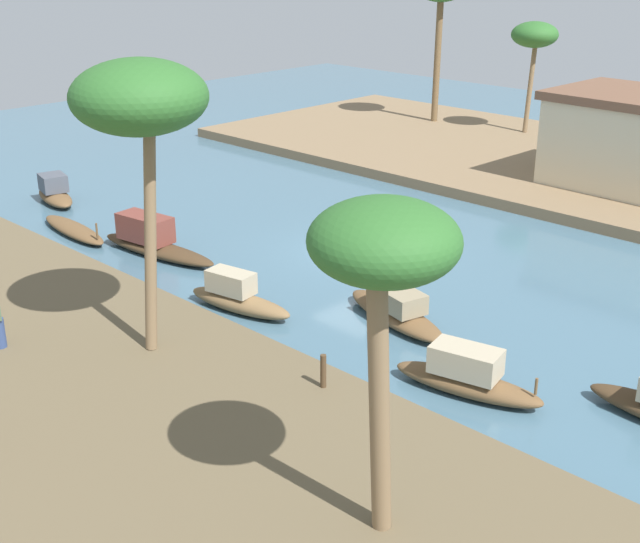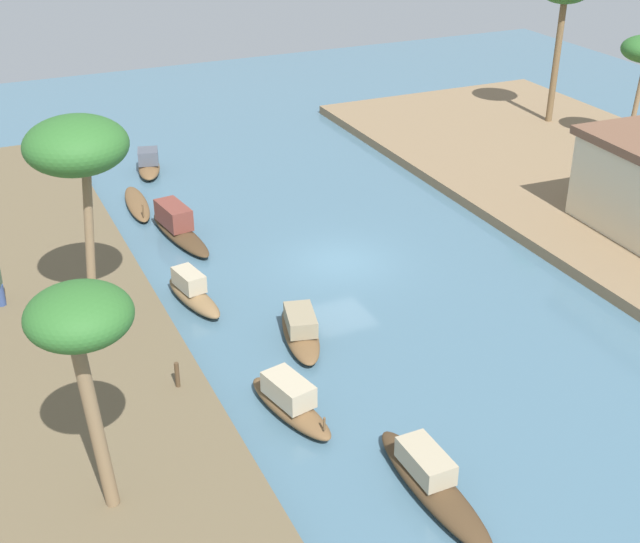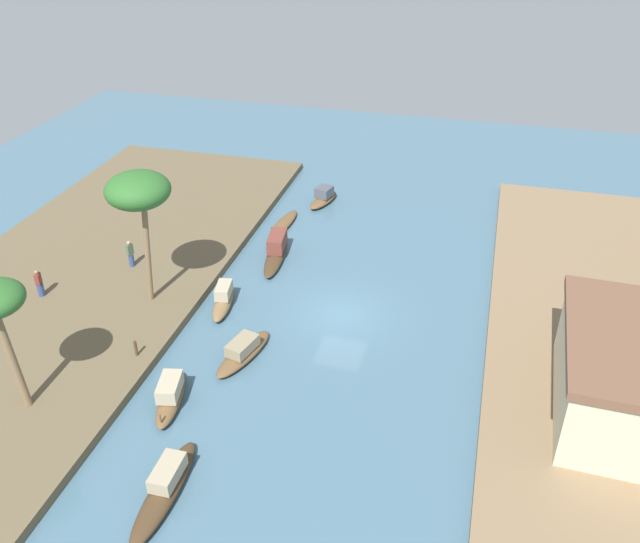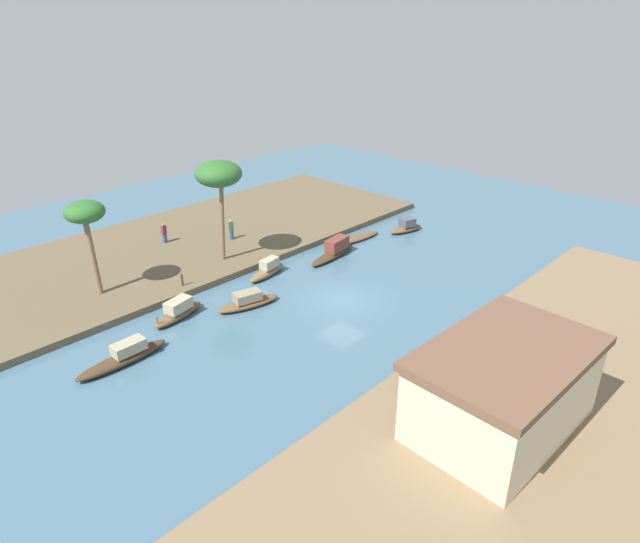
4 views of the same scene
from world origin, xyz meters
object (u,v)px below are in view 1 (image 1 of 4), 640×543
Objects in this scene: sampan_downstream_large at (237,297)px; mooring_post at (323,371)px; palm_tree_left_near at (140,101)px; sampan_near_left_bank at (55,192)px; sampan_upstream_small at (467,376)px; sampan_with_tall_canopy at (74,230)px; sampan_with_red_awning at (396,310)px; palm_tree_left_far at (384,254)px; palm_tree_right_tall at (535,37)px; sampan_midstream at (153,241)px.

mooring_post reaches higher than sampan_downstream_large.
sampan_near_left_bank is at bearing 159.69° from palm_tree_left_near.
sampan_upstream_small is 7.60m from sampan_downstream_large.
palm_tree_left_near reaches higher than sampan_downstream_large.
sampan_with_tall_canopy is at bearing 168.69° from sampan_upstream_small.
sampan_with_tall_canopy is 13.50m from sampan_with_red_awning.
palm_tree_left_far is at bearing -2.52° from sampan_near_left_bank.
sampan_with_red_awning is (-3.75, 1.94, -0.08)m from sampan_upstream_small.
sampan_downstream_large is 9.48m from sampan_with_tall_canopy.
palm_tree_left_far is (9.66, -5.13, 5.19)m from sampan_downstream_large.
palm_tree_left_far is (4.18, -3.02, 4.75)m from mooring_post.
palm_tree_left_far is at bearing -62.99° from palm_tree_right_tall.
palm_tree_left_far is 34.21m from palm_tree_right_tall.
palm_tree_right_tall is at bearing 106.16° from sampan_upstream_small.
sampan_upstream_small is at bearing 31.86° from palm_tree_left_near.
sampan_with_tall_canopy is at bearing -98.18° from palm_tree_right_tall.
sampan_downstream_large is 4.41× the size of mooring_post.
sampan_with_red_awning is 0.74× the size of palm_tree_right_tall.
sampan_upstream_small is 4.22m from sampan_with_red_awning.
mooring_post reaches higher than sampan_near_left_bank.
mooring_post is at bearing 144.18° from palm_tree_left_far.
sampan_upstream_small is at bearing -5.72° from sampan_downstream_large.
palm_tree_left_far is (2.08, -5.74, 5.16)m from sampan_upstream_small.
sampan_upstream_small is 0.63× the size of palm_tree_left_far.
sampan_with_tall_canopy is 0.72× the size of palm_tree_left_far.
sampan_midstream is 9.62m from sampan_with_red_awning.
sampan_midstream is 1.54× the size of sampan_near_left_bank.
sampan_midstream is 0.86× the size of palm_tree_left_far.
palm_tree_right_tall is at bearing 127.31° from sampan_with_red_awning.
sampan_midstream is 10.16m from palm_tree_left_near.
palm_tree_left_far is (23.29, -7.05, 5.20)m from sampan_near_left_bank.
palm_tree_left_far reaches higher than palm_tree_right_tall.
sampan_midstream is 1.43× the size of sampan_downstream_large.
sampan_with_tall_canopy is 4.46m from sampan_near_left_bank.
palm_tree_left_far is (19.14, -5.42, 5.43)m from sampan_with_tall_canopy.
palm_tree_right_tall is (7.75, 23.43, 4.96)m from sampan_near_left_bank.
sampan_with_red_awning is 9.18m from palm_tree_left_near.
sampan_near_left_bank is 0.80× the size of sampan_with_red_awning.
sampan_with_red_awning is 0.69× the size of palm_tree_left_far.
sampan_downstream_large is 0.64× the size of palm_tree_right_tall.
sampan_midstream is at bearing -156.97° from sampan_with_red_awning.
mooring_post is at bearing 17.02° from palm_tree_left_near.
sampan_upstream_small is (13.25, -0.47, -0.03)m from sampan_midstream.
palm_tree_left_near reaches higher than palm_tree_right_tall.
mooring_post is (5.48, -2.11, 0.44)m from sampan_downstream_large.
sampan_upstream_small is 0.67× the size of palm_tree_right_tall.
palm_tree_left_near reaches higher than sampan_with_tall_canopy.
sampan_with_red_awning is 4.97m from mooring_post.
palm_tree_left_near is (-6.60, -4.10, 6.20)m from sampan_upstream_small.
sampan_with_red_awning reaches higher than sampan_with_tall_canopy.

